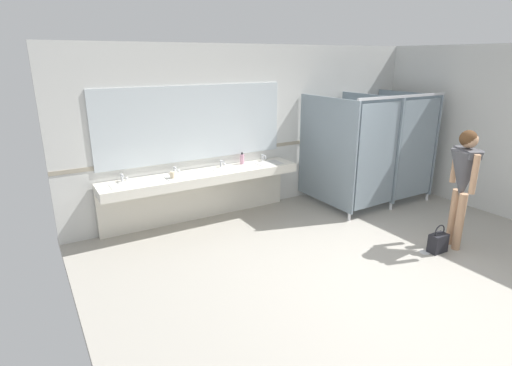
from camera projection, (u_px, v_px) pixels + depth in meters
The scene contains 11 objects.
ground_plane at pixel (382, 275), 5.03m from camera, with size 6.78×6.28×0.10m, color #9E998E.
wall_back at pixel (262, 128), 6.98m from camera, with size 6.78×0.12×2.75m, color silver.
wall_back_tile_band at pixel (264, 147), 7.03m from camera, with size 6.78×0.01×0.06m, color #9E937F.
vanity_counter at pixel (202, 185), 6.37m from camera, with size 3.16×0.55×0.95m.
mirror_panel at pixel (194, 123), 6.24m from camera, with size 3.06×0.02×1.15m, color silver.
bathroom_stalls at pixel (376, 147), 7.11m from camera, with size 1.99×1.44×1.97m.
person_standing at pixel (463, 175), 5.37m from camera, with size 0.54×0.54×1.65m.
handbag at pixel (438, 243), 5.47m from camera, with size 0.26×0.15×0.40m.
soap_dispenser at pixel (242, 159), 6.72m from camera, with size 0.07×0.07×0.20m.
paper_cup at pixel (172, 175), 5.93m from camera, with size 0.07×0.07×0.10m, color beige.
floor_drain_cover at pixel (425, 252), 5.49m from camera, with size 0.14×0.14×0.01m, color #B7BABF.
Camera 1 is at (-3.62, -3.03, 2.56)m, focal length 28.26 mm.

